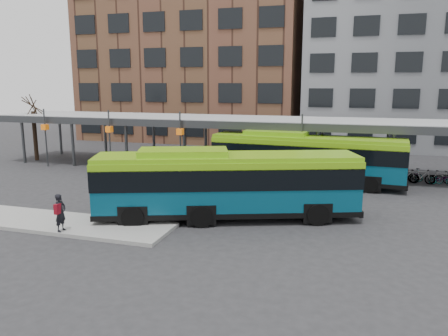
{
  "coord_description": "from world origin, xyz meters",
  "views": [
    {
      "loc": [
        9.49,
        -20.41,
        6.91
      ],
      "look_at": [
        1.99,
        4.5,
        1.8
      ],
      "focal_mm": 35.0,
      "sensor_mm": 36.0,
      "label": 1
    }
  ],
  "objects_px": {
    "tree": "(35,133)",
    "bus_front": "(226,183)",
    "pedestrian": "(60,212)",
    "bus_rear": "(305,157)"
  },
  "relations": [
    {
      "from": "tree",
      "to": "bus_front",
      "type": "relative_size",
      "value": 0.42
    },
    {
      "from": "tree",
      "to": "pedestrian",
      "type": "xyz_separation_m",
      "value": [
        14.78,
        -16.21,
        -1.36
      ]
    },
    {
      "from": "tree",
      "to": "bus_rear",
      "type": "bearing_deg",
      "value": -5.45
    },
    {
      "from": "pedestrian",
      "to": "tree",
      "type": "bearing_deg",
      "value": 42.05
    },
    {
      "from": "bus_front",
      "to": "bus_rear",
      "type": "xyz_separation_m",
      "value": [
        2.97,
        9.35,
        -0.03
      ]
    },
    {
      "from": "bus_rear",
      "to": "pedestrian",
      "type": "bearing_deg",
      "value": -120.4
    },
    {
      "from": "bus_front",
      "to": "bus_rear",
      "type": "bearing_deg",
      "value": 52.48
    },
    {
      "from": "pedestrian",
      "to": "bus_rear",
      "type": "bearing_deg",
      "value": -34.75
    },
    {
      "from": "tree",
      "to": "bus_rear",
      "type": "height_order",
      "value": "tree"
    },
    {
      "from": "bus_front",
      "to": "pedestrian",
      "type": "distance_m",
      "value": 8.02
    }
  ]
}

